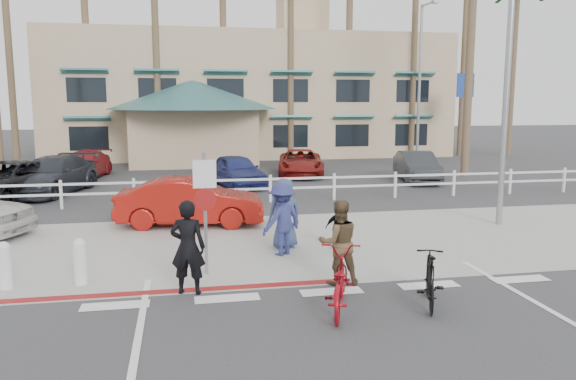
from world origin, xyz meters
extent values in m
plane|color=#333335|center=(0.00, 0.00, 0.00)|extent=(140.00, 140.00, 0.00)
cube|color=#333335|center=(0.00, -2.00, 0.00)|extent=(12.00, 16.00, 0.01)
cube|color=gray|center=(0.00, 4.50, 0.01)|extent=(22.00, 7.00, 0.01)
cube|color=#333335|center=(0.00, 8.50, 0.00)|extent=(40.00, 5.00, 0.01)
cube|color=#333335|center=(0.00, 18.00, 0.00)|extent=(50.00, 16.00, 0.01)
cube|color=maroon|center=(-3.00, 1.20, 0.01)|extent=(7.00, 0.25, 0.02)
imported|color=maroon|center=(-0.12, -0.34, 0.53)|extent=(1.32, 2.14, 1.06)
imported|color=black|center=(-2.69, 1.04, 0.91)|extent=(0.75, 0.58, 1.82)
imported|color=black|center=(1.54, -0.42, 0.50)|extent=(1.04, 1.71, 1.00)
imported|color=brown|center=(0.27, 1.07, 0.86)|extent=(0.84, 0.65, 1.71)
imported|color=navy|center=(-0.46, 3.41, 0.86)|extent=(1.29, 1.15, 1.73)
imported|color=black|center=(1.00, 3.65, 0.54)|extent=(0.68, 0.43, 1.08)
imported|color=navy|center=(-0.28, 4.05, 0.88)|extent=(0.96, 0.73, 1.76)
imported|color=maroon|center=(-2.52, 7.10, 0.71)|extent=(4.43, 2.02, 1.41)
imported|color=black|center=(-9.15, 12.83, 0.71)|extent=(4.16, 5.66, 1.43)
imported|color=#23272E|center=(-7.82, 14.06, 0.73)|extent=(3.41, 5.44, 1.47)
imported|color=navy|center=(-0.42, 14.59, 0.69)|extent=(2.54, 4.29, 1.37)
imported|color=#282B2E|center=(7.86, 14.58, 0.68)|extent=(2.18, 4.33, 1.36)
imported|color=maroon|center=(-7.33, 18.65, 0.63)|extent=(2.48, 4.61, 1.27)
imported|color=maroon|center=(3.04, 17.55, 0.64)|extent=(2.98, 4.94, 1.28)
camera|label=1|loc=(-2.77, -9.40, 3.62)|focal=35.00mm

